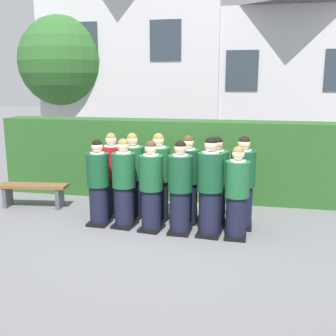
% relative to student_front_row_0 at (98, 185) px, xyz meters
% --- Properties ---
extents(ground_plane, '(60.00, 60.00, 0.00)m').
position_rel_student_front_row_0_xyz_m(ground_plane, '(1.23, -0.10, -0.73)').
color(ground_plane, slate).
extents(student_front_row_0, '(0.40, 0.50, 1.54)m').
position_rel_student_front_row_0_xyz_m(student_front_row_0, '(0.00, 0.00, 0.00)').
color(student_front_row_0, black).
rests_on(student_front_row_0, ground).
extents(student_front_row_1, '(0.42, 0.49, 1.57)m').
position_rel_student_front_row_0_xyz_m(student_front_row_1, '(0.48, -0.02, 0.01)').
color(student_front_row_1, black).
rests_on(student_front_row_1, ground).
extents(student_front_row_2, '(0.42, 0.50, 1.57)m').
position_rel_student_front_row_0_xyz_m(student_front_row_2, '(0.99, -0.10, 0.01)').
color(student_front_row_2, black).
rests_on(student_front_row_2, ground).
extents(student_front_row_3, '(0.41, 0.47, 1.59)m').
position_rel_student_front_row_0_xyz_m(student_front_row_3, '(1.50, -0.13, 0.02)').
color(student_front_row_3, black).
rests_on(student_front_row_3, ground).
extents(student_front_row_4, '(0.43, 0.54, 1.67)m').
position_rel_student_front_row_0_xyz_m(student_front_row_4, '(2.00, -0.13, 0.06)').
color(student_front_row_4, black).
rests_on(student_front_row_4, ground).
extents(student_front_row_5, '(0.40, 0.44, 1.53)m').
position_rel_student_front_row_0_xyz_m(student_front_row_5, '(2.44, -0.17, -0.01)').
color(student_front_row_5, black).
rests_on(student_front_row_5, ground).
extents(student_in_red_blazer, '(0.43, 0.50, 1.59)m').
position_rel_student_front_row_0_xyz_m(student_in_red_blazer, '(0.07, 0.55, 0.02)').
color(student_in_red_blazer, black).
rests_on(student_in_red_blazer, ground).
extents(student_rear_row_1, '(0.42, 0.48, 1.60)m').
position_rel_student_front_row_0_xyz_m(student_rear_row_1, '(0.49, 0.51, 0.03)').
color(student_rear_row_1, black).
rests_on(student_rear_row_1, ground).
extents(student_rear_row_2, '(0.43, 0.54, 1.62)m').
position_rel_student_front_row_0_xyz_m(student_rear_row_2, '(1.00, 0.45, 0.04)').
color(student_rear_row_2, black).
rests_on(student_rear_row_2, ground).
extents(student_rear_row_3, '(0.42, 0.48, 1.60)m').
position_rel_student_front_row_0_xyz_m(student_rear_row_3, '(1.54, 0.45, 0.03)').
color(student_rear_row_3, black).
rests_on(student_rear_row_3, ground).
extents(student_rear_row_4, '(0.42, 0.49, 1.60)m').
position_rel_student_front_row_0_xyz_m(student_rear_row_4, '(2.06, 0.36, 0.03)').
color(student_rear_row_4, black).
rests_on(student_rear_row_4, ground).
extents(student_rear_row_5, '(0.42, 0.47, 1.63)m').
position_rel_student_front_row_0_xyz_m(student_rear_row_5, '(2.52, 0.35, 0.04)').
color(student_rear_row_5, black).
rests_on(student_rear_row_5, ground).
extents(hedge, '(8.19, 0.70, 1.71)m').
position_rel_student_front_row_0_xyz_m(hedge, '(1.23, 2.00, 0.12)').
color(hedge, '#285623').
rests_on(hedge, ground).
extents(school_building_main, '(6.22, 4.27, 6.30)m').
position_rel_student_front_row_0_xyz_m(school_building_main, '(3.63, 7.32, 2.50)').
color(school_building_main, silver).
rests_on(school_building_main, ground).
extents(school_building_annex, '(5.81, 4.63, 7.53)m').
position_rel_student_front_row_0_xyz_m(school_building_annex, '(-1.07, 7.28, 3.12)').
color(school_building_annex, silver).
rests_on(school_building_annex, ground).
extents(oak_tree_left, '(2.85, 2.85, 4.55)m').
position_rel_student_front_row_0_xyz_m(oak_tree_left, '(-3.14, 5.60, 2.38)').
color(oak_tree_left, brown).
rests_on(oak_tree_left, ground).
extents(wooden_bench, '(1.43, 0.51, 0.48)m').
position_rel_student_front_row_0_xyz_m(wooden_bench, '(-1.68, 0.67, -0.38)').
color(wooden_bench, brown).
rests_on(wooden_bench, ground).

